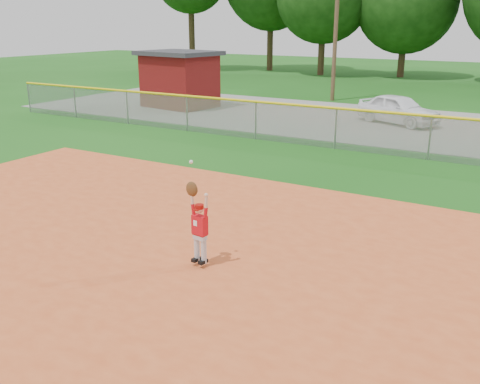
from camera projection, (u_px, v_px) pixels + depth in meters
name	position (u px, v px, depth m)	size (l,w,h in m)	color
ground	(313.00, 275.00, 9.94)	(120.00, 120.00, 0.00)	#164F12
clay_infield	(229.00, 357.00, 7.47)	(24.00, 16.00, 0.04)	#CA5124
parking_strip	(457.00, 130.00, 23.11)	(44.00, 10.00, 0.03)	slate
car_white_a	(398.00, 109.00, 24.28)	(1.56, 3.89, 1.32)	white
utility_shed	(180.00, 79.00, 28.92)	(4.42, 3.67, 3.00)	#560D0C
outfield_fence	(430.00, 134.00, 17.91)	(40.06, 0.10, 1.55)	gray
ballplayer	(199.00, 223.00, 9.99)	(0.52, 0.24, 1.98)	silver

